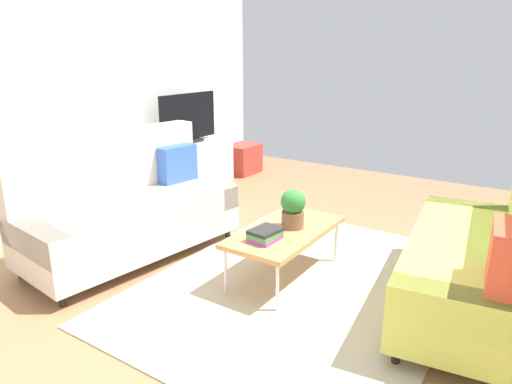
% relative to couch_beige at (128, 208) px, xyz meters
% --- Properties ---
extents(ground_plane, '(7.68, 7.68, 0.00)m').
position_rel_couch_beige_xyz_m(ground_plane, '(0.35, -1.51, -0.44)').
color(ground_plane, '#936B47').
extents(wall_far, '(6.40, 0.12, 2.90)m').
position_rel_couch_beige_xyz_m(wall_far, '(0.35, 1.29, 1.01)').
color(wall_far, white).
rests_on(wall_far, ground_plane).
extents(area_rug, '(2.90, 2.20, 0.01)m').
position_rel_couch_beige_xyz_m(area_rug, '(0.33, -1.62, -0.44)').
color(area_rug, tan).
rests_on(area_rug, ground_plane).
extents(couch_beige, '(1.99, 1.07, 1.10)m').
position_rel_couch_beige_xyz_m(couch_beige, '(0.00, 0.00, 0.00)').
color(couch_beige, beige).
rests_on(couch_beige, ground_plane).
extents(couch_green, '(1.99, 1.07, 1.10)m').
position_rel_couch_beige_xyz_m(couch_green, '(0.67, -2.84, 0.00)').
color(couch_green, '#C1CC51').
rests_on(couch_green, ground_plane).
extents(coffee_table, '(1.10, 0.56, 0.42)m').
position_rel_couch_beige_xyz_m(coffee_table, '(0.38, -1.42, -0.05)').
color(coffee_table, '#B7844C').
rests_on(coffee_table, ground_plane).
extents(tv_console, '(1.40, 0.44, 0.64)m').
position_rel_couch_beige_xyz_m(tv_console, '(1.89, 0.95, -0.12)').
color(tv_console, silver).
rests_on(tv_console, ground_plane).
extents(tv, '(1.00, 0.20, 0.64)m').
position_rel_couch_beige_xyz_m(tv, '(1.89, 0.93, 0.51)').
color(tv, black).
rests_on(tv, tv_console).
extents(storage_trunk, '(0.52, 0.40, 0.44)m').
position_rel_couch_beige_xyz_m(storage_trunk, '(2.99, 0.85, -0.22)').
color(storage_trunk, '#B2382D').
rests_on(storage_trunk, ground_plane).
extents(potted_plant, '(0.20, 0.20, 0.32)m').
position_rel_couch_beige_xyz_m(potted_plant, '(0.45, -1.44, 0.14)').
color(potted_plant, brown).
rests_on(potted_plant, coffee_table).
extents(table_book_0, '(0.24, 0.18, 0.03)m').
position_rel_couch_beige_xyz_m(table_book_0, '(0.10, -1.40, -0.01)').
color(table_book_0, purple).
rests_on(table_book_0, coffee_table).
extents(table_book_1, '(0.25, 0.19, 0.03)m').
position_rel_couch_beige_xyz_m(table_book_1, '(0.10, -1.40, 0.03)').
color(table_book_1, '#3F8C4C').
rests_on(table_book_1, table_book_0).
extents(table_book_2, '(0.26, 0.21, 0.03)m').
position_rel_couch_beige_xyz_m(table_book_2, '(0.10, -1.40, 0.06)').
color(table_book_2, '#262626').
rests_on(table_book_2, table_book_1).
extents(vase_0, '(0.09, 0.09, 0.15)m').
position_rel_couch_beige_xyz_m(vase_0, '(1.31, 1.00, 0.27)').
color(vase_0, '#33B29E').
rests_on(vase_0, tv_console).
extents(bottle_0, '(0.06, 0.06, 0.17)m').
position_rel_couch_beige_xyz_m(bottle_0, '(1.46, 0.91, 0.29)').
color(bottle_0, silver).
rests_on(bottle_0, tv_console).
extents(bottle_1, '(0.05, 0.05, 0.24)m').
position_rel_couch_beige_xyz_m(bottle_1, '(1.57, 0.91, 0.32)').
color(bottle_1, '#3F8C4C').
rests_on(bottle_1, tv_console).
extents(bottle_2, '(0.04, 0.04, 0.14)m').
position_rel_couch_beige_xyz_m(bottle_2, '(1.67, 0.91, 0.27)').
color(bottle_2, '#262626').
rests_on(bottle_2, tv_console).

